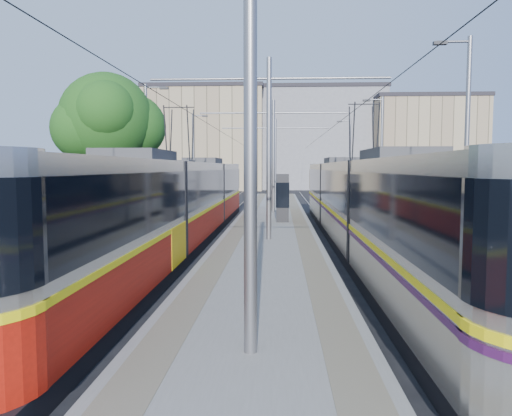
{
  "coord_description": "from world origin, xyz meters",
  "views": [
    {
      "loc": [
        0.44,
        -11.39,
        3.11
      ],
      "look_at": [
        -0.46,
        7.13,
        1.6
      ],
      "focal_mm": 35.0,
      "sensor_mm": 36.0,
      "label": 1
    }
  ],
  "objects": [
    {
      "name": "ground",
      "position": [
        0.0,
        0.0,
        0.0
      ],
      "size": [
        160.0,
        160.0,
        0.0
      ],
      "primitive_type": "plane",
      "color": "black",
      "rests_on": "ground"
    },
    {
      "name": "platform",
      "position": [
        0.0,
        17.0,
        0.15
      ],
      "size": [
        4.0,
        50.0,
        0.3
      ],
      "primitive_type": "cube",
      "color": "gray",
      "rests_on": "ground"
    },
    {
      "name": "tactile_strip_left",
      "position": [
        -1.45,
        17.0,
        0.3
      ],
      "size": [
        0.7,
        50.0,
        0.01
      ],
      "primitive_type": "cube",
      "color": "gray",
      "rests_on": "platform"
    },
    {
      "name": "tactile_strip_right",
      "position": [
        1.45,
        17.0,
        0.3
      ],
      "size": [
        0.7,
        50.0,
        0.01
      ],
      "primitive_type": "cube",
      "color": "gray",
      "rests_on": "platform"
    },
    {
      "name": "rails",
      "position": [
        0.0,
        17.0,
        0.02
      ],
      "size": [
        8.71,
        70.0,
        0.03
      ],
      "color": "gray",
      "rests_on": "ground"
    },
    {
      "name": "track_arrow",
      "position": [
        -3.6,
        -3.0,
        0.01
      ],
      "size": [
        1.2,
        5.0,
        0.01
      ],
      "primitive_type": "cube",
      "color": "silver",
      "rests_on": "ground"
    },
    {
      "name": "tram_left",
      "position": [
        -3.6,
        8.56,
        1.71
      ],
      "size": [
        2.43,
        30.41,
        5.5
      ],
      "color": "black",
      "rests_on": "ground"
    },
    {
      "name": "tram_right",
      "position": [
        3.6,
        7.9,
        1.86
      ],
      "size": [
        2.43,
        29.97,
        5.5
      ],
      "color": "black",
      "rests_on": "ground"
    },
    {
      "name": "catenary",
      "position": [
        0.0,
        14.15,
        4.52
      ],
      "size": [
        9.2,
        70.0,
        7.0
      ],
      "color": "slate",
      "rests_on": "platform"
    },
    {
      "name": "street_lamps",
      "position": [
        -0.0,
        21.0,
        4.18
      ],
      "size": [
        15.18,
        38.22,
        8.0
      ],
      "color": "slate",
      "rests_on": "ground"
    },
    {
      "name": "shelter",
      "position": [
        0.57,
        14.61,
        1.59
      ],
      "size": [
        0.71,
        1.13,
        2.47
      ],
      "rotation": [
        0.0,
        0.0,
        -0.02
      ],
      "color": "black",
      "rests_on": "platform"
    },
    {
      "name": "tree",
      "position": [
        -9.14,
        17.11,
        5.73
      ],
      "size": [
        5.84,
        5.4,
        8.48
      ],
      "color": "#382314",
      "rests_on": "ground"
    },
    {
      "name": "building_left",
      "position": [
        -10.0,
        60.0,
        7.1
      ],
      "size": [
        16.32,
        12.24,
        14.19
      ],
      "color": "tan",
      "rests_on": "ground"
    },
    {
      "name": "building_centre",
      "position": [
        6.0,
        64.0,
        7.25
      ],
      "size": [
        18.36,
        14.28,
        14.47
      ],
      "color": "gray",
      "rests_on": "ground"
    },
    {
      "name": "building_right",
      "position": [
        20.0,
        58.0,
        6.29
      ],
      "size": [
        14.28,
        10.2,
        12.57
      ],
      "color": "tan",
      "rests_on": "ground"
    }
  ]
}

